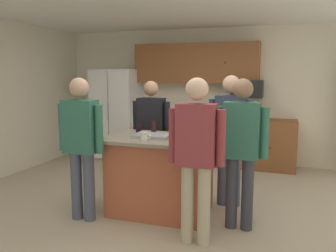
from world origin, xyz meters
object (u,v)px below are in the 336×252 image
at_px(person_elder_center, 151,129).
at_px(person_guest_left, 81,140).
at_px(microwave_over_range, 247,89).
at_px(person_host_foreground, 241,144).
at_px(refrigerator, 117,114).
at_px(serving_tray, 152,136).
at_px(tumbler_amber, 154,127).
at_px(glass_stout_tall, 139,129).
at_px(person_guest_right, 230,132).
at_px(kitchen_island, 160,175).
at_px(mug_ceramic_white, 178,131).
at_px(person_guest_by_door, 196,150).
at_px(mug_blue_stoneware, 144,136).

bearing_deg(person_elder_center, person_guest_left, -46.36).
xyz_separation_m(microwave_over_range, person_host_foreground, (0.23, -2.72, -0.49)).
relative_size(refrigerator, serving_tray, 4.12).
height_order(microwave_over_range, person_host_foreground, person_host_foreground).
bearing_deg(serving_tray, tumbler_amber, 107.49).
bearing_deg(glass_stout_tall, person_guest_right, 17.36).
relative_size(person_host_foreground, tumbler_amber, 10.03).
xyz_separation_m(refrigerator, person_elder_center, (1.44, -1.72, 0.02)).
xyz_separation_m(microwave_over_range, person_guest_left, (-1.55, -3.07, -0.48)).
relative_size(refrigerator, glass_stout_tall, 14.78).
bearing_deg(kitchen_island, mug_ceramic_white, 57.10).
relative_size(refrigerator, microwave_over_range, 3.24).
bearing_deg(tumbler_amber, person_guest_by_door, -47.68).
height_order(person_guest_by_door, mug_ceramic_white, person_guest_by_door).
height_order(mug_ceramic_white, serving_tray, mug_ceramic_white).
xyz_separation_m(kitchen_island, mug_ceramic_white, (0.16, 0.24, 0.52)).
height_order(tumbler_amber, mug_ceramic_white, tumbler_amber).
relative_size(person_guest_left, person_host_foreground, 1.00).
bearing_deg(person_host_foreground, mug_blue_stoneware, 15.98).
relative_size(refrigerator, mug_blue_stoneware, 14.16).
distance_m(person_host_foreground, person_elder_center, 1.65).
distance_m(refrigerator, glass_stout_tall, 2.74).
xyz_separation_m(refrigerator, microwave_over_range, (2.60, 0.12, 0.54)).
bearing_deg(person_guest_right, refrigerator, -70.41).
bearing_deg(microwave_over_range, refrigerator, -177.40).
xyz_separation_m(person_elder_center, glass_stout_tall, (0.05, -0.57, 0.09)).
relative_size(microwave_over_range, person_guest_left, 0.33).
xyz_separation_m(person_guest_by_door, tumbler_amber, (-0.78, 0.85, 0.07)).
xyz_separation_m(mug_blue_stoneware, serving_tray, (0.00, 0.24, -0.03)).
height_order(refrigerator, serving_tray, refrigerator).
distance_m(person_host_foreground, glass_stout_tall, 1.38).
distance_m(person_guest_right, serving_tray, 1.02).
bearing_deg(kitchen_island, glass_stout_tall, 155.23).
xyz_separation_m(person_guest_by_door, glass_stout_tall, (-0.96, 0.80, 0.05)).
relative_size(microwave_over_range, mug_blue_stoneware, 4.37).
relative_size(refrigerator, person_elder_center, 1.12).
bearing_deg(glass_stout_tall, mug_ceramic_white, 8.66).
relative_size(refrigerator, person_guest_by_door, 1.08).
height_order(person_guest_right, serving_tray, person_guest_right).
bearing_deg(microwave_over_range, serving_tray, -107.85).
xyz_separation_m(refrigerator, person_guest_right, (2.61, -1.94, 0.08)).
xyz_separation_m(microwave_over_range, person_guest_right, (0.01, -2.06, -0.47)).
xyz_separation_m(person_guest_by_door, mug_blue_stoneware, (-0.70, 0.35, 0.04)).
bearing_deg(person_guest_left, microwave_over_range, 31.23).
relative_size(person_elder_center, mug_ceramic_white, 12.55).
xyz_separation_m(mug_blue_stoneware, glass_stout_tall, (-0.27, 0.45, 0.01)).
distance_m(person_host_foreground, mug_blue_stoneware, 1.09).
height_order(microwave_over_range, kitchen_island, microwave_over_range).
relative_size(mug_blue_stoneware, glass_stout_tall, 1.04).
distance_m(person_elder_center, mug_blue_stoneware, 1.07).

